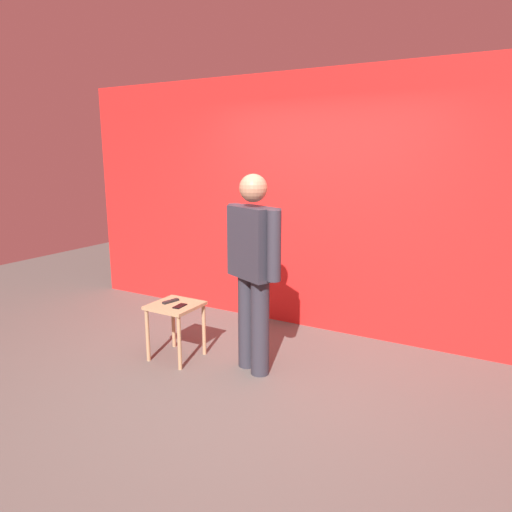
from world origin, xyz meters
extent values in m
plane|color=#59544F|center=(0.00, 0.00, 0.00)|extent=(12.00, 12.00, 0.00)
cube|color=red|center=(0.00, 1.60, 1.38)|extent=(6.39, 0.12, 2.76)
cylinder|color=#2D2D38|center=(-0.20, 0.33, 0.43)|extent=(0.22, 0.22, 0.87)
cylinder|color=#2D2D38|center=(-0.02, 0.25, 0.43)|extent=(0.22, 0.22, 0.87)
cube|color=#2D2D38|center=(-0.11, 0.29, 1.17)|extent=(0.52, 0.41, 0.61)
cube|color=#2D4784|center=(-0.06, 0.40, 1.20)|extent=(0.12, 0.07, 0.51)
cube|color=#B2333D|center=(-0.06, 0.41, 1.18)|extent=(0.05, 0.03, 0.47)
cylinder|color=#2D2D38|center=(-0.37, 0.41, 1.19)|extent=(0.15, 0.15, 0.58)
cylinder|color=#2D2D38|center=(0.15, 0.17, 1.19)|extent=(0.15, 0.15, 0.58)
sphere|color=#A87A5B|center=(-0.11, 0.29, 1.63)|extent=(0.24, 0.24, 0.24)
cube|color=tan|center=(-0.88, 0.15, 0.52)|extent=(0.44, 0.44, 0.03)
cylinder|color=tan|center=(-1.07, -0.04, 0.25)|extent=(0.04, 0.04, 0.51)
cylinder|color=tan|center=(-0.69, -0.04, 0.25)|extent=(0.04, 0.04, 0.51)
cylinder|color=tan|center=(-1.07, 0.34, 0.25)|extent=(0.04, 0.04, 0.51)
cylinder|color=tan|center=(-0.69, 0.34, 0.25)|extent=(0.04, 0.04, 0.51)
cube|color=black|center=(-0.79, 0.11, 0.54)|extent=(0.08, 0.15, 0.01)
cube|color=black|center=(-0.95, 0.17, 0.55)|extent=(0.08, 0.18, 0.02)
camera|label=1|loc=(1.82, -3.10, 1.91)|focal=32.63mm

